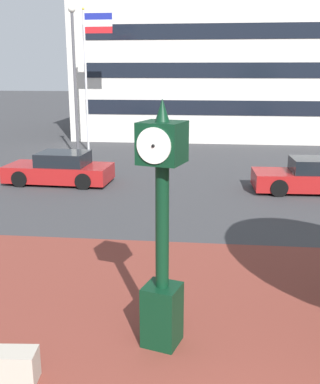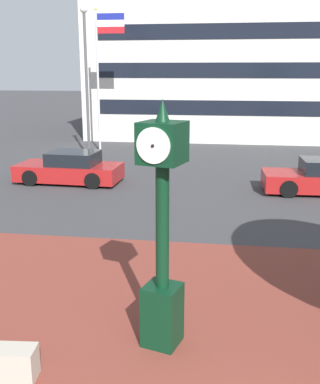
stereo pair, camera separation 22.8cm
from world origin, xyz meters
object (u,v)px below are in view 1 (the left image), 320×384
at_px(car_street_near, 313,177).
at_px(civic_building, 238,67).
at_px(street_lamp_post, 74,69).
at_px(street_clock, 162,237).
at_px(flagpole_primary, 89,67).
at_px(car_street_mid, 60,169).

distance_m(car_street_near, civic_building, 18.16).
bearing_deg(street_lamp_post, street_clock, -69.34).
xyz_separation_m(car_street_near, flagpole_primary, (-10.62, 8.01, 4.04)).
bearing_deg(flagpole_primary, car_street_near, -37.01).
distance_m(car_street_near, car_street_mid, 9.94).
bearing_deg(street_clock, civic_building, 101.10).
height_order(car_street_mid, flagpole_primary, flagpole_primary).
distance_m(car_street_near, flagpole_primary, 13.90).
distance_m(flagpole_primary, civic_building, 12.78).
relative_size(car_street_near, car_street_mid, 1.03).
xyz_separation_m(car_street_near, street_lamp_post, (-10.66, 5.37, 3.93)).
bearing_deg(flagpole_primary, street_lamp_post, -90.93).
bearing_deg(car_street_near, street_clock, 154.50).
bearing_deg(street_clock, car_street_near, 83.02).
bearing_deg(street_lamp_post, car_street_near, -26.74).
xyz_separation_m(civic_building, street_lamp_post, (-8.55, -12.18, -0.23)).
height_order(street_clock, street_lamp_post, street_lamp_post).
relative_size(street_clock, car_street_mid, 0.95).
bearing_deg(civic_building, car_street_mid, -114.37).
height_order(street_clock, flagpole_primary, flagpole_primary).
bearing_deg(street_clock, car_street_mid, 131.98).
height_order(car_street_near, flagpole_primary, flagpole_primary).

